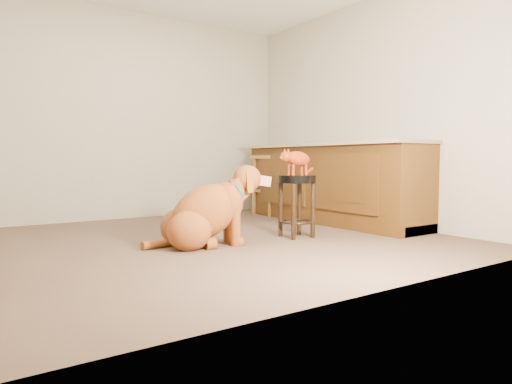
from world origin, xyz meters
TOP-DOWN VIEW (x-y plane):
  - floor at (0.00, 0.00)m, footprint 4.50×4.00m
  - room_shell at (0.00, 0.00)m, footprint 4.54×4.04m
  - cabinet_run at (1.94, 0.30)m, footprint 0.70×2.56m
  - padded_stool at (0.92, -0.32)m, footprint 0.36×0.36m
  - wood_stool at (1.82, 1.30)m, footprint 0.46×0.46m
  - golden_retriever at (-0.00, -0.22)m, footprint 1.15×0.64m
  - tabby_kitten at (0.91, -0.32)m, footprint 0.45×0.15m

SIDE VIEW (x-z plane):
  - floor at x=0.00m, z-range -0.01..0.01m
  - golden_retriever at x=0.00m, z-range -0.09..0.65m
  - wood_stool at x=1.82m, z-range 0.02..0.82m
  - padded_stool at x=0.92m, z-range 0.12..0.72m
  - cabinet_run at x=1.94m, z-range -0.03..0.91m
  - tabby_kitten at x=0.91m, z-range 0.61..0.89m
  - room_shell at x=0.00m, z-range 0.37..2.99m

